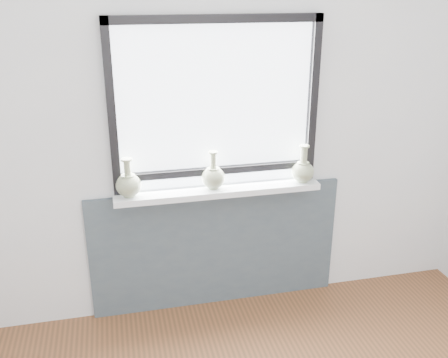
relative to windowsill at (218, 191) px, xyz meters
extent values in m
cube|color=silver|center=(0.00, 0.10, 0.42)|extent=(3.60, 0.02, 2.60)
cube|color=#424F56|center=(0.00, 0.07, -0.45)|extent=(1.70, 0.03, 0.86)
cube|color=white|center=(0.00, 0.00, 0.00)|extent=(1.32, 0.18, 0.04)
cube|color=black|center=(-0.62, 0.05, 0.55)|extent=(0.05, 0.06, 1.05)
cube|color=black|center=(0.62, 0.05, 0.55)|extent=(0.05, 0.06, 1.05)
cube|color=black|center=(0.00, 0.05, 1.04)|extent=(1.30, 0.06, 0.05)
cube|color=black|center=(0.00, 0.05, 0.12)|extent=(1.20, 0.05, 0.04)
cube|color=white|center=(0.00, 0.08, 0.52)|extent=(1.20, 0.01, 1.00)
cylinder|color=#96A17B|center=(-0.56, -0.01, 0.02)|extent=(0.07, 0.07, 0.01)
ellipsoid|color=#96A17B|center=(-0.56, -0.01, 0.09)|extent=(0.16, 0.16, 0.14)
cone|color=#96A17B|center=(-0.56, -0.01, 0.15)|extent=(0.09, 0.09, 0.03)
cylinder|color=#96A17B|center=(-0.56, -0.01, 0.20)|extent=(0.04, 0.04, 0.11)
cylinder|color=#96A17B|center=(-0.56, -0.01, 0.26)|extent=(0.07, 0.07, 0.01)
cylinder|color=#96A17B|center=(-0.03, 0.00, 0.02)|extent=(0.07, 0.07, 0.01)
ellipsoid|color=#96A17B|center=(-0.03, 0.00, 0.09)|extent=(0.15, 0.15, 0.14)
cone|color=#96A17B|center=(-0.03, 0.00, 0.14)|extent=(0.08, 0.08, 0.03)
cylinder|color=#96A17B|center=(-0.03, 0.00, 0.20)|extent=(0.04, 0.04, 0.12)
cylinder|color=#96A17B|center=(-0.03, 0.00, 0.26)|extent=(0.06, 0.06, 0.01)
cylinder|color=#96A17B|center=(0.56, -0.02, 0.02)|extent=(0.07, 0.07, 0.01)
ellipsoid|color=#96A17B|center=(0.56, -0.02, 0.09)|extent=(0.15, 0.15, 0.14)
cone|color=#96A17B|center=(0.56, -0.02, 0.14)|extent=(0.08, 0.08, 0.03)
cylinder|color=#96A17B|center=(0.56, -0.02, 0.20)|extent=(0.04, 0.04, 0.12)
cylinder|color=#96A17B|center=(0.56, -0.02, 0.26)|extent=(0.06, 0.06, 0.01)
camera|label=1|loc=(-0.62, -2.87, 1.22)|focal=40.00mm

